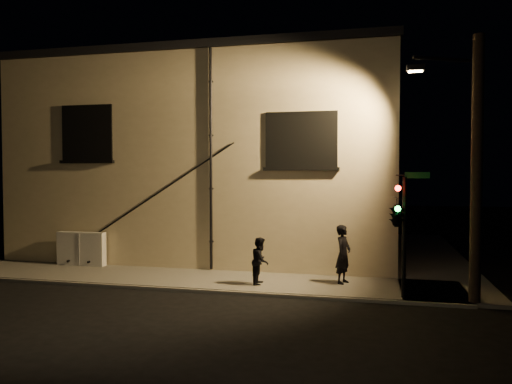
% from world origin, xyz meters
% --- Properties ---
extents(ground, '(90.00, 90.00, 0.00)m').
position_xyz_m(ground, '(0.00, 0.00, 0.00)').
color(ground, black).
extents(sidewalk, '(21.00, 16.00, 0.12)m').
position_xyz_m(sidewalk, '(1.22, 4.39, 0.06)').
color(sidewalk, slate).
rests_on(sidewalk, ground).
extents(building, '(16.20, 12.23, 8.80)m').
position_xyz_m(building, '(-3.00, 8.99, 4.40)').
color(building, beige).
rests_on(building, ground).
extents(utility_cabinet, '(2.01, 0.34, 1.32)m').
position_xyz_m(utility_cabinet, '(-7.15, 2.70, 0.78)').
color(utility_cabinet, silver).
rests_on(utility_cabinet, sidewalk).
extents(pedestrian_a, '(0.68, 0.83, 1.94)m').
position_xyz_m(pedestrian_a, '(3.19, 1.79, 1.09)').
color(pedestrian_a, black).
rests_on(pedestrian_a, sidewalk).
extents(pedestrian_b, '(0.59, 0.76, 1.55)m').
position_xyz_m(pedestrian_b, '(0.53, 1.07, 0.89)').
color(pedestrian_b, black).
rests_on(pedestrian_b, sidewalk).
extents(traffic_signal, '(1.26, 2.18, 3.70)m').
position_xyz_m(traffic_signal, '(4.83, 0.19, 2.62)').
color(traffic_signal, black).
rests_on(traffic_signal, sidewalk).
extents(streetlamp_pole, '(2.05, 1.40, 7.67)m').
position_xyz_m(streetlamp_pole, '(6.90, 0.28, 4.04)').
color(streetlamp_pole, black).
rests_on(streetlamp_pole, ground).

